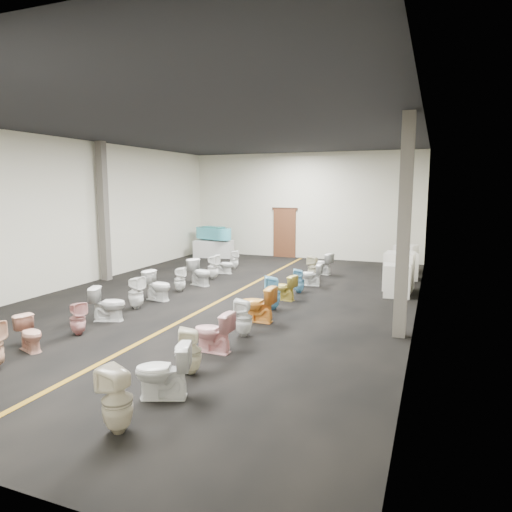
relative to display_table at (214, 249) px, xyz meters
The scene contains 38 objects.
floor 7.74m from the display_table, 61.42° to the right, with size 16.00×16.00×0.00m, color black.
ceiling 8.76m from the display_table, 61.42° to the right, with size 16.00×16.00×0.00m, color black.
wall_back 4.32m from the display_table, 18.17° to the left, with size 10.00×10.00×0.00m, color beige.
wall_left 7.16m from the display_table, 100.87° to the right, with size 16.00×16.00×0.00m, color beige.
wall_right 11.19m from the display_table, 37.97° to the right, with size 16.00×16.00×0.00m, color beige.
aisle_stripe 7.74m from the display_table, 61.42° to the right, with size 0.12×15.60×0.01m, color #865D13.
back_door 3.19m from the display_table, 21.70° to the left, with size 1.00×0.10×2.10m, color #562D19.
door_frame 3.58m from the display_table, 21.87° to the left, with size 1.15×0.08×0.10m, color #331C11.
column_left 6.18m from the display_table, 100.31° to the right, with size 0.25×0.25×4.50m, color #59544C.
column_right 11.98m from the display_table, 44.45° to the right, with size 0.25×0.25×4.50m, color #59544C.
display_table is the anchor object (origin of this frame).
bathtub 0.70m from the display_table, 90.00° to the left, with size 1.81×1.00×0.55m.
appliance_crate_a 9.35m from the display_table, 30.03° to the right, with size 0.70×0.70×0.91m, color silver.
appliance_crate_b 8.96m from the display_table, 25.27° to the right, with size 0.82×0.82×1.13m, color white.
appliance_crate_c 8.36m from the display_table, 14.40° to the right, with size 0.80×0.80×0.91m, color silver.
appliance_crate_d 8.13m from the display_table, ahead, with size 0.69×0.69×0.99m, color silver.
toilet_left_2 11.89m from the display_table, 80.07° to the right, with size 0.37×0.65×0.66m, color tan.
toilet_left_3 10.89m from the display_table, 78.20° to the right, with size 0.32×0.33×0.71m, color #D79391.
toilet_left_4 9.82m from the display_table, 77.48° to the right, with size 0.44×0.78×0.80m, color silver.
toilet_left_5 8.73m from the display_table, 76.20° to the right, with size 0.37×0.38×0.83m, color white.
toilet_left_6 7.79m from the display_table, 74.43° to the right, with size 0.45×0.79×0.80m, color white.
toilet_left_7 6.76m from the display_table, 71.70° to the right, with size 0.33×0.34×0.74m, color white.
toilet_left_8 5.86m from the display_table, 67.36° to the right, with size 0.46×0.80×0.82m, color silver.
toilet_left_9 4.91m from the display_table, 63.50° to the right, with size 0.36×0.37×0.81m, color white.
toilet_left_10 3.96m from the display_table, 57.87° to the right, with size 0.37×0.65×0.66m, color white.
toilet_left_11 3.12m from the display_table, 48.95° to the right, with size 0.32×0.33×0.71m, color white.
toilet_right_0 14.55m from the display_table, 67.96° to the right, with size 0.39×0.40×0.86m, color beige.
toilet_right_1 13.61m from the display_table, 66.34° to the right, with size 0.46×0.80×0.82m, color white.
toilet_right_2 12.75m from the display_table, 64.94° to the right, with size 0.35×0.36×0.78m, color beige.
toilet_right_3 11.76m from the display_table, 63.30° to the right, with size 0.44×0.76×0.78m, color #EEAAAC.
toilet_right_4 10.93m from the display_table, 60.03° to the right, with size 0.35×0.36×0.78m, color white.
toilet_right_5 9.95m from the display_table, 57.48° to the right, with size 0.46×0.81×0.83m, color orange.
toilet_right_6 9.02m from the display_table, 53.84° to the right, with size 0.39×0.40×0.86m, color #70BCDF.
toilet_right_7 8.19m from the display_table, 49.80° to the right, with size 0.39×0.69×0.70m, color gold.
toilet_right_8 7.58m from the display_table, 44.28° to the right, with size 0.32×0.33×0.71m, color #6EAFD1.
toilet_right_9 6.90m from the display_table, 37.28° to the right, with size 0.39×0.68×0.69m, color silver.
toilet_right_10 6.24m from the display_table, 31.41° to the right, with size 0.36×0.37×0.81m, color beige.
toilet_right_11 5.82m from the display_table, 22.36° to the right, with size 0.43×0.75×0.76m, color silver.
Camera 1 is at (5.32, -11.03, 3.05)m, focal length 32.00 mm.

